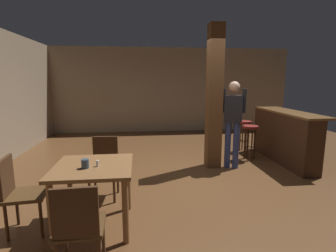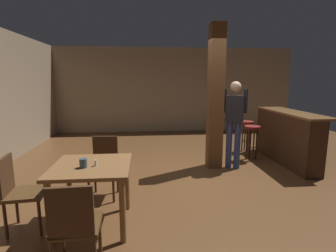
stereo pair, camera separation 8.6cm
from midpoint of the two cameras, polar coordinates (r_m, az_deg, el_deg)
The scene contains 13 objects.
ground_plane at distance 4.85m, azimuth 8.58°, elevation -11.21°, with size 10.80×10.80×0.00m, color brown.
wall_back at distance 8.96m, azimuth 1.90°, elevation 7.81°, with size 8.00×0.10×2.80m, color gray.
pillar at distance 5.24m, azimuth 10.77°, elevation 6.04°, with size 0.28×0.28×2.80m, color brown.
dining_table at distance 3.26m, azimuth -15.47°, elevation -10.43°, with size 0.90×0.90×0.77m.
chair_west at distance 3.52m, azimuth -29.19°, elevation -11.95°, with size 0.46×0.46×0.89m.
chair_south at distance 2.56m, azimuth -18.73°, elevation -19.57°, with size 0.44×0.44×0.89m.
chair_north at distance 4.09m, azimuth -13.12°, elevation -7.89°, with size 0.45×0.45×0.89m.
napkin_cup at distance 3.12m, azimuth -17.21°, elevation -7.75°, with size 0.08×0.08×0.10m, color #33475B.
salt_shaker at distance 3.15m, azimuth -14.73°, elevation -7.78°, with size 0.03×0.03×0.07m, color silver.
standing_person at distance 5.26m, azimuth 14.68°, elevation 1.56°, with size 0.47×0.31×1.72m.
bar_counter at distance 6.12m, azimuth 24.68°, elevation -2.14°, with size 0.56×2.07×1.09m.
bar_stool_near at distance 6.03m, azimuth 18.21°, elevation -1.80°, with size 0.34×0.34×0.76m.
bar_stool_mid at distance 6.69m, azimuth 17.16°, elevation -0.66°, with size 0.33×0.33×0.75m.
Camera 2 is at (-1.08, -4.39, 1.75)m, focal length 28.00 mm.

